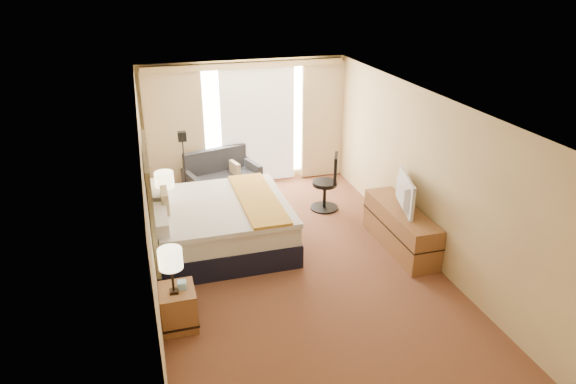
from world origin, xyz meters
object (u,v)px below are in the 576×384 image
object	(u,v)px
lamp_left	(170,260)
television	(400,193)
nightstand_right	(165,222)
lamp_right	(164,181)
loveseat	(222,181)
floor_lamp	(184,157)
bed	(217,225)
media_dresser	(400,228)
nightstand_left	(178,307)
desk_chair	(328,185)

from	to	relation	value
lamp_left	television	distance (m)	3.86
nightstand_right	lamp_right	bearing A→B (deg)	-39.98
loveseat	floor_lamp	world-z (taller)	floor_lamp
bed	media_dresser	bearing A→B (deg)	-16.38
lamp_right	loveseat	bearing A→B (deg)	52.86
nightstand_right	loveseat	distance (m)	1.94
loveseat	lamp_left	bearing A→B (deg)	-123.10
nightstand_left	loveseat	size ratio (longest dim) A/B	0.34
nightstand_left	desk_chair	size ratio (longest dim) A/B	0.50
loveseat	lamp_left	size ratio (longest dim) A/B	2.57
desk_chair	floor_lamp	bearing A→B (deg)	-169.28
nightstand_left	nightstand_right	xyz separation A→B (m)	(0.00, 2.50, 0.00)
bed	lamp_left	world-z (taller)	lamp_left
lamp_right	desk_chair	bearing A→B (deg)	5.97
media_dresser	bed	xyz separation A→B (m)	(-2.89, 0.85, 0.06)
bed	television	world-z (taller)	television
loveseat	media_dresser	bearing A→B (deg)	-65.89
lamp_left	nightstand_right	bearing A→B (deg)	89.24
nightstand_left	nightstand_right	size ratio (longest dim) A/B	1.00
floor_lamp	desk_chair	world-z (taller)	floor_lamp
floor_lamp	lamp_right	distance (m)	0.99
media_dresser	television	size ratio (longest dim) A/B	1.87
loveseat	television	world-z (taller)	television
nightstand_left	lamp_right	xyz separation A→B (m)	(0.06, 2.45, 0.78)
nightstand_right	lamp_right	size ratio (longest dim) A/B	0.84
lamp_left	floor_lamp	bearing A→B (deg)	81.59
bed	lamp_right	xyz separation A→B (m)	(-0.75, 0.55, 0.65)
nightstand_right	media_dresser	distance (m)	3.97
loveseat	nightstand_left	bearing A→B (deg)	-122.91
nightstand_right	media_dresser	xyz separation A→B (m)	(3.70, -1.45, 0.07)
desk_chair	bed	bearing A→B (deg)	-135.57
media_dresser	bed	bearing A→B (deg)	163.62
media_dresser	floor_lamp	distance (m)	4.04
loveseat	nightstand_right	bearing A→B (deg)	-145.19
desk_chair	television	size ratio (longest dim) A/B	1.15
nightstand_left	media_dresser	bearing A→B (deg)	15.84
floor_lamp	desk_chair	size ratio (longest dim) A/B	1.44
nightstand_left	desk_chair	xyz separation A→B (m)	(3.06, 2.76, 0.22)
desk_chair	television	xyz separation A→B (m)	(0.59, -1.68, 0.49)
floor_lamp	lamp_right	xyz separation A→B (m)	(-0.41, -0.90, -0.06)
nightstand_left	lamp_left	xyz separation A→B (m)	(-0.03, -0.06, 0.76)
lamp_left	television	xyz separation A→B (m)	(3.68, 1.15, -0.06)
bed	television	distance (m)	3.01
loveseat	lamp_left	world-z (taller)	lamp_left
media_dresser	loveseat	distance (m)	3.85
television	media_dresser	bearing A→B (deg)	-109.42
nightstand_right	media_dresser	bearing A→B (deg)	-21.40
loveseat	desk_chair	world-z (taller)	desk_chair
media_dresser	lamp_right	size ratio (longest dim) A/B	2.74
media_dresser	desk_chair	xyz separation A→B (m)	(-0.64, 1.71, 0.14)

